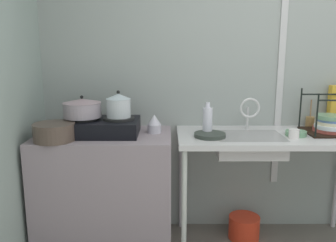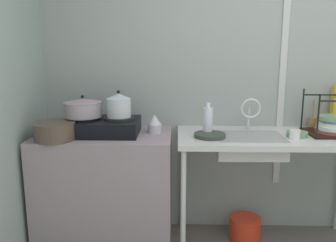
% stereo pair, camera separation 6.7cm
% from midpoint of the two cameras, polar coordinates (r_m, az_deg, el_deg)
% --- Properties ---
extents(wall_back, '(4.67, 0.10, 2.59)m').
position_cam_midpoint_polar(wall_back, '(3.00, 18.01, 7.63)').
color(wall_back, '#989E99').
rests_on(wall_back, ground).
extents(wall_metal_strip, '(0.05, 0.01, 2.07)m').
position_cam_midpoint_polar(wall_metal_strip, '(2.91, 17.14, 10.13)').
color(wall_metal_strip, silver).
extents(counter_concrete, '(0.97, 0.59, 0.86)m').
position_cam_midpoint_polar(counter_concrete, '(2.76, -10.61, -10.84)').
color(counter_concrete, gray).
rests_on(counter_concrete, ground).
extents(counter_sink, '(1.36, 0.59, 0.86)m').
position_cam_midpoint_polar(counter_sink, '(2.69, 15.47, -3.54)').
color(counter_sink, silver).
rests_on(counter_sink, ground).
extents(stove, '(0.54, 0.37, 0.13)m').
position_cam_midpoint_polar(stove, '(2.62, -11.36, -0.85)').
color(stove, black).
rests_on(stove, counter_concrete).
extents(pot_on_left_burner, '(0.27, 0.27, 0.16)m').
position_cam_midpoint_polar(pot_on_left_burner, '(2.62, -14.27, 2.05)').
color(pot_on_left_burner, '#9F919C').
rests_on(pot_on_left_burner, stove).
extents(pot_on_right_burner, '(0.18, 0.18, 0.19)m').
position_cam_midpoint_polar(pot_on_right_burner, '(2.56, -8.66, 2.48)').
color(pot_on_right_burner, silver).
rests_on(pot_on_right_burner, stove).
extents(pot_beside_stove, '(0.28, 0.28, 0.12)m').
position_cam_midpoint_polar(pot_beside_stove, '(2.53, -18.45, -1.68)').
color(pot_beside_stove, brown).
rests_on(pot_beside_stove, counter_concrete).
extents(percolator, '(0.10, 0.10, 0.14)m').
position_cam_midpoint_polar(percolator, '(2.62, -2.93, -0.48)').
color(percolator, silver).
rests_on(percolator, counter_concrete).
extents(sink_basin, '(0.47, 0.35, 0.13)m').
position_cam_midpoint_polar(sink_basin, '(2.62, 12.11, -3.72)').
color(sink_basin, silver).
rests_on(sink_basin, counter_sink).
extents(faucet, '(0.15, 0.09, 0.25)m').
position_cam_midpoint_polar(faucet, '(2.72, 12.24, 1.81)').
color(faucet, silver).
rests_on(faucet, counter_sink).
extents(frying_pan, '(0.22, 0.22, 0.03)m').
position_cam_midpoint_polar(frying_pan, '(2.52, 5.97, -2.24)').
color(frying_pan, '#303831').
rests_on(frying_pan, counter_sink).
extents(dish_rack, '(0.35, 0.33, 0.31)m').
position_cam_midpoint_polar(dish_rack, '(2.85, 23.91, -0.54)').
color(dish_rack, black).
rests_on(dish_rack, counter_sink).
extents(cup_by_rack, '(0.07, 0.07, 0.07)m').
position_cam_midpoint_polar(cup_by_rack, '(2.60, 18.83, -1.95)').
color(cup_by_rack, white).
rests_on(cup_by_rack, counter_sink).
extents(small_bowl_on_drainboard, '(0.15, 0.15, 0.04)m').
position_cam_midpoint_polar(small_bowl_on_drainboard, '(2.68, 19.14, -1.87)').
color(small_bowl_on_drainboard, '#699C72').
rests_on(small_bowl_on_drainboard, counter_sink).
extents(bottle_by_sink, '(0.07, 0.07, 0.23)m').
position_cam_midpoint_polar(bottle_by_sink, '(2.57, 5.60, 0.06)').
color(bottle_by_sink, silver).
rests_on(bottle_by_sink, counter_sink).
extents(utensil_jar, '(0.07, 0.07, 0.21)m').
position_cam_midpoint_polar(utensil_jar, '(3.01, 21.18, -0.06)').
color(utensil_jar, olive).
rests_on(utensil_jar, counter_sink).
extents(bucket_on_floor, '(0.24, 0.24, 0.18)m').
position_cam_midpoint_polar(bucket_on_floor, '(2.98, 11.43, -16.33)').
color(bucket_on_floor, red).
rests_on(bucket_on_floor, ground).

